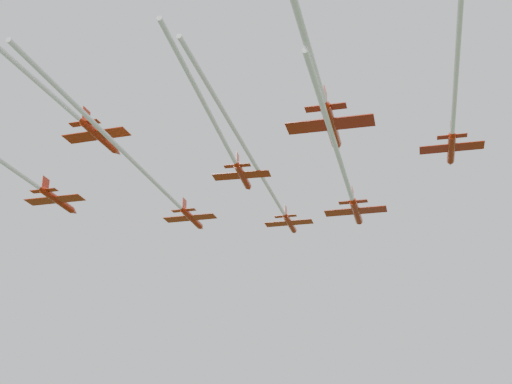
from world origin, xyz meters
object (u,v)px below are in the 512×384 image
at_px(jet_lead, 268,187).
at_px(jet_row2_left, 157,185).
at_px(jet_row3_right, 455,93).
at_px(jet_row2_right, 347,184).
at_px(jet_row3_mid, 228,148).
at_px(jet_row4_right, 308,46).
at_px(jet_row4_left, 10,57).

distance_m(jet_lead, jet_row2_left, 16.24).
xyz_separation_m(jet_row2_left, jet_row3_right, (40.94, -6.53, 1.85)).
relative_size(jet_row2_right, jet_row3_mid, 1.18).
bearing_deg(jet_row3_mid, jet_row4_right, -61.67).
bearing_deg(jet_row4_left, jet_row3_right, 23.54).
xyz_separation_m(jet_row2_right, jet_row4_right, (5.39, -32.18, 0.55)).
xyz_separation_m(jet_row3_mid, jet_row4_left, (-12.47, -26.37, 1.05)).
bearing_deg(jet_row3_mid, jet_lead, 78.78).
distance_m(jet_lead, jet_row3_mid, 14.20).
distance_m(jet_row3_right, jet_row4_left, 47.34).
xyz_separation_m(jet_lead, jet_row2_right, (12.58, -3.04, -2.74)).
bearing_deg(jet_row4_right, jet_row3_mid, 120.72).
bearing_deg(jet_row2_right, jet_lead, 157.26).
xyz_separation_m(jet_lead, jet_row2_left, (-12.05, -10.73, -1.87)).
xyz_separation_m(jet_row2_left, jet_row2_right, (24.63, 7.69, -0.87)).
xyz_separation_m(jet_lead, jet_row3_mid, (0.17, -14.20, -0.12)).
relative_size(jet_lead, jet_row2_right, 1.21).
relative_size(jet_lead, jet_row3_mid, 1.43).
bearing_deg(jet_lead, jet_row4_right, -72.16).
distance_m(jet_row3_right, jet_row4_right, 21.14).
bearing_deg(jet_row3_right, jet_row2_right, 129.09).
bearing_deg(jet_row4_left, jet_lead, 67.17).
bearing_deg(jet_row3_right, jet_lead, 139.30).
height_order(jet_row3_mid, jet_row4_left, jet_row4_left).
distance_m(jet_row2_left, jet_row2_right, 25.82).
bearing_deg(jet_row2_right, jet_row3_mid, -147.18).
bearing_deg(jet_row2_left, jet_row4_right, -47.19).
relative_size(jet_row2_left, jet_row3_right, 0.99).
height_order(jet_row3_mid, jet_row3_right, jet_row3_right).
height_order(jet_row2_left, jet_row3_right, jet_row3_right).
bearing_deg(jet_row4_right, jet_row2_right, 89.98).
relative_size(jet_row3_mid, jet_row4_right, 0.64).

